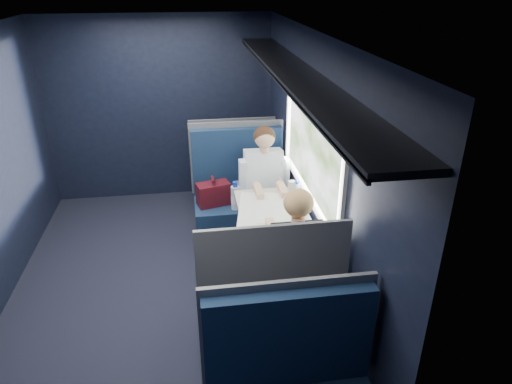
{
  "coord_description": "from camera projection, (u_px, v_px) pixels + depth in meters",
  "views": [
    {
      "loc": [
        0.36,
        -3.62,
        2.72
      ],
      "look_at": [
        0.9,
        0.0,
        0.95
      ],
      "focal_mm": 32.0,
      "sensor_mm": 36.0,
      "label": 1
    }
  ],
  "objects": [
    {
      "name": "seat_bay_near",
      "position": [
        239.0,
        201.0,
        5.06
      ],
      "size": [
        1.04,
        0.62,
        1.26
      ],
      "color": "#0C1C37",
      "rests_on": "ground"
    },
    {
      "name": "room_shell",
      "position": [
        150.0,
        141.0,
        3.72
      ],
      "size": [
        3.0,
        4.4,
        2.4
      ],
      "color": "black",
      "rests_on": "ground"
    },
    {
      "name": "table",
      "position": [
        270.0,
        219.0,
        4.2
      ],
      "size": [
        0.62,
        1.0,
        0.74
      ],
      "color": "#54565E",
      "rests_on": "ground"
    },
    {
      "name": "woman",
      "position": [
        295.0,
        255.0,
        3.56
      ],
      "size": [
        0.53,
        0.56,
        1.32
      ],
      "color": "black",
      "rests_on": "ground"
    },
    {
      "name": "cup",
      "position": [
        292.0,
        185.0,
        4.58
      ],
      "size": [
        0.07,
        0.07,
        0.09
      ],
      "primitive_type": "cylinder",
      "color": "white",
      "rests_on": "table"
    },
    {
      "name": "laptop",
      "position": [
        304.0,
        196.0,
        4.31
      ],
      "size": [
        0.29,
        0.36,
        0.25
      ],
      "color": "silver",
      "rests_on": "table"
    },
    {
      "name": "bottle_small",
      "position": [
        297.0,
        191.0,
        4.36
      ],
      "size": [
        0.06,
        0.06,
        0.2
      ],
      "color": "silver",
      "rests_on": "table"
    },
    {
      "name": "man",
      "position": [
        265.0,
        182.0,
        4.81
      ],
      "size": [
        0.53,
        0.56,
        1.32
      ],
      "color": "black",
      "rests_on": "ground"
    },
    {
      "name": "seat_bay_far",
      "position": [
        266.0,
        304.0,
        3.51
      ],
      "size": [
        1.04,
        0.62,
        1.26
      ],
      "color": "#0C1C37",
      "rests_on": "ground"
    },
    {
      "name": "seat_row_front",
      "position": [
        232.0,
        170.0,
        5.89
      ],
      "size": [
        1.04,
        0.51,
        1.16
      ],
      "color": "#0C1C37",
      "rests_on": "ground"
    },
    {
      "name": "papers",
      "position": [
        271.0,
        214.0,
        4.13
      ],
      "size": [
        0.74,
        0.95,
        0.01
      ],
      "primitive_type": "cube",
      "rotation": [
        0.0,
        0.0,
        -0.18
      ],
      "color": "white",
      "rests_on": "table"
    },
    {
      "name": "ground",
      "position": [
        163.0,
        288.0,
        4.36
      ],
      "size": [
        2.8,
        4.2,
        0.01
      ],
      "primitive_type": "cube",
      "color": "black"
    }
  ]
}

